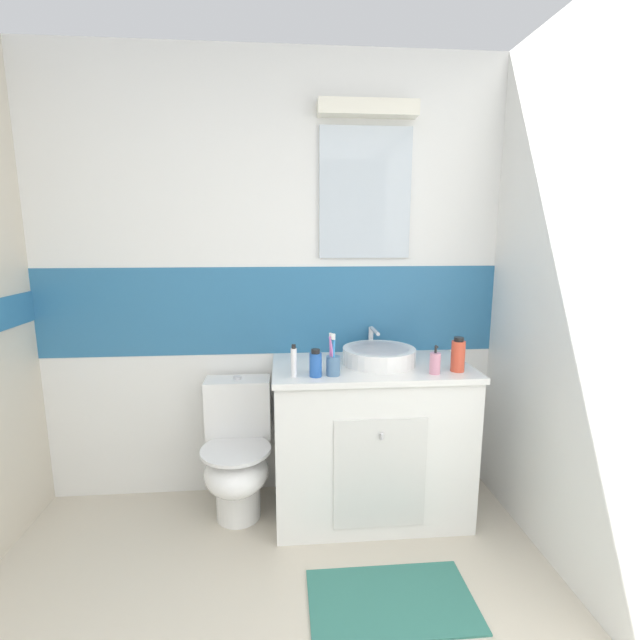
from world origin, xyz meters
name	(u,v)px	position (x,y,z in m)	size (l,w,h in m)	color
wall_back_tiled	(273,282)	(0.01, 2.45, 1.26)	(3.20, 0.20, 2.50)	white
vanity_cabinet	(369,439)	(0.52, 2.12, 0.43)	(1.04, 0.58, 0.85)	white
sink_basin	(379,355)	(0.57, 2.14, 0.90)	(0.39, 0.43, 0.16)	white
toilet	(237,454)	(-0.20, 2.15, 0.35)	(0.37, 0.50, 0.75)	white
toothbrush_cup	(333,363)	(0.30, 1.95, 0.91)	(0.07, 0.07, 0.21)	#4C7299
soap_dispenser	(435,363)	(0.81, 1.93, 0.90)	(0.05, 0.05, 0.15)	pink
toothpaste_tube_upright	(294,362)	(0.11, 1.94, 0.93)	(0.03, 0.03, 0.16)	white
mouthwash_bottle	(458,355)	(0.93, 1.97, 0.93)	(0.07, 0.07, 0.17)	#D84C33
lotion_bottle_short	(316,364)	(0.21, 1.94, 0.91)	(0.06, 0.06, 0.14)	#2659B2
bath_mat	(391,601)	(0.50, 1.46, 0.01)	(0.70, 0.40, 0.01)	#337266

